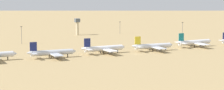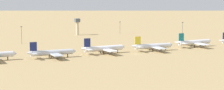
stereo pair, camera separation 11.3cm
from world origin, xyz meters
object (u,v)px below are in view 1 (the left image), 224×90
parked_jet_navy_3 (103,48)px  light_pole_east (120,27)px  parked_jet_navy_2 (52,53)px  parked_jet_teal_5 (194,42)px  light_pole_mid (182,27)px  parked_jet_yellow_4 (152,46)px  light_pole_west (22,34)px  control_tower (77,25)px

parked_jet_navy_3 → light_pole_east: light_pole_east is taller
parked_jet_navy_2 → parked_jet_teal_5: (132.86, 7.56, 0.08)m
light_pole_mid → parked_jet_teal_5: bearing=-117.7°
parked_jet_navy_3 → parked_jet_yellow_4: (43.14, -3.21, -0.11)m
light_pole_west → light_pole_east: light_pole_west is taller
parked_jet_navy_3 → parked_jet_teal_5: bearing=-1.3°
parked_jet_navy_2 → parked_jet_teal_5: parked_jet_teal_5 is taller
parked_jet_navy_2 → light_pole_east: light_pole_east is taller
light_pole_east → parked_jet_navy_2: bearing=-131.7°
parked_jet_navy_2 → parked_jet_yellow_4: bearing=1.9°
parked_jet_teal_5 → light_pole_mid: 102.58m
parked_jet_teal_5 → control_tower: (-59.36, 136.80, 6.77)m
parked_jet_navy_2 → light_pole_west: bearing=91.5°
parked_jet_yellow_4 → parked_jet_teal_5: bearing=9.3°
light_pole_mid → light_pole_east: light_pole_mid is taller
parked_jet_teal_5 → light_pole_mid: light_pole_mid is taller
parked_jet_navy_2 → light_pole_east: (122.29, 137.41, 3.83)m
parked_jet_navy_3 → light_pole_west: size_ratio=2.42×
light_pole_east → parked_jet_navy_3: bearing=-120.4°
parked_jet_teal_5 → light_pole_mid: size_ratio=2.80×
parked_jet_navy_2 → parked_jet_yellow_4: (87.29, 1.19, 0.00)m
parked_jet_navy_2 → light_pole_west: 93.14m
parked_jet_navy_2 → control_tower: 162.14m
light_pole_mid → parked_jet_navy_3: bearing=-145.4°
control_tower → light_pole_west: size_ratio=1.12×
parked_jet_navy_2 → parked_jet_teal_5: size_ratio=0.98×
control_tower → light_pole_mid: (106.94, -46.01, -2.80)m
parked_jet_navy_3 → light_pole_west: bearing=113.5°
parked_jet_navy_2 → parked_jet_yellow_4: 87.29m
parked_jet_navy_3 → light_pole_west: (-44.73, 88.59, 5.11)m
light_pole_west → parked_jet_navy_3: bearing=-63.2°
control_tower → light_pole_east: bearing=-8.1°
parked_jet_navy_2 → parked_jet_teal_5: 133.08m
parked_jet_navy_2 → light_pole_mid: 205.54m
parked_jet_teal_5 → light_pole_west: 158.54m
parked_jet_navy_2 → light_pole_west: size_ratio=2.36×
parked_jet_navy_2 → parked_jet_navy_3: 44.37m
parked_jet_navy_2 → control_tower: (73.50, 144.36, 6.84)m
parked_jet_navy_2 → light_pole_east: bearing=49.4°
light_pole_mid → parked_jet_navy_2: bearing=-151.4°
parked_jet_yellow_4 → control_tower: 143.99m
light_pole_west → light_pole_east: bearing=19.9°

